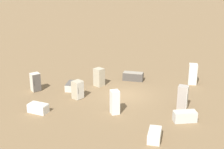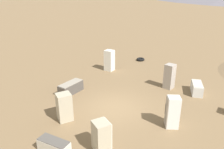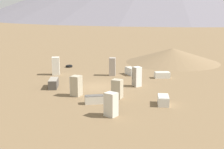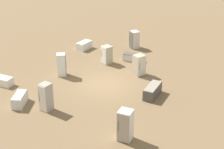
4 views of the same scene
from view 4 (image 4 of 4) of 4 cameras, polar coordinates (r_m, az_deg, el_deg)
The scene contains 12 objects.
ground_plane at distance 27.29m, azimuth -1.27°, elevation -1.50°, with size 1000.00×1000.00×0.00m, color brown.
discarded_fridge_0 at distance 33.53m, azimuth -4.23°, elevation 4.46°, with size 0.81×1.44×0.66m.
discarded_fridge_1 at distance 30.42m, azimuth -0.83°, elevation 3.04°, with size 0.93×0.91×1.47m.
discarded_fridge_2 at distance 31.02m, azimuth 3.09°, elevation 2.61°, with size 1.63×0.94×0.62m.
discarded_fridge_3 at distance 28.46m, azimuth 4.14°, elevation 1.45°, with size 0.96×0.97×1.61m.
discarded_fridge_4 at distance 25.72m, azimuth 6.19°, elevation -2.50°, with size 0.98×1.96×0.79m.
discarded_fridge_5 at distance 21.00m, azimuth 2.04°, elevation -7.75°, with size 0.87×0.88×1.87m.
discarded_fridge_6 at distance 28.52m, azimuth -7.68°, elevation 1.49°, with size 0.88×0.87×1.76m.
discarded_fridge_7 at distance 24.11m, azimuth -10.05°, elevation -3.39°, with size 0.63×0.73×1.85m.
discarded_fridge_8 at distance 25.30m, azimuth -13.90°, elevation -3.72°, with size 1.34×1.69×0.75m.
discarded_fridge_9 at distance 28.24m, azimuth -16.31°, elevation -0.94°, with size 1.60×0.97×0.61m.
discarded_fridge_10 at distance 33.56m, azimuth 3.42°, elevation 5.33°, with size 0.97×0.96×1.56m.
Camera 4 is at (-14.10, 19.68, 12.59)m, focal length 60.00 mm.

